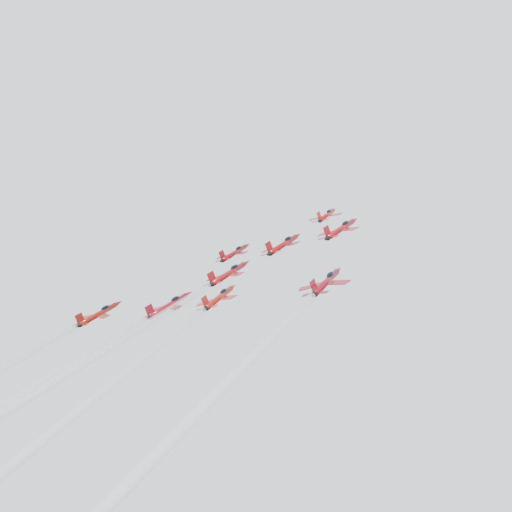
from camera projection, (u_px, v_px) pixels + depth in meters
The scene contains 7 objects.
jet_lead at pixel (327, 215), 146.56m from camera, with size 9.47×11.97×8.11m.
jet_row2_left at pixel (235, 252), 140.06m from camera, with size 9.55×12.09×8.18m.
jet_row2_center at pixel (284, 244), 128.88m from camera, with size 10.58×13.38×9.06m.
jet_row2_right at pixel (341, 228), 123.46m from camera, with size 10.35×13.10×8.87m.
jet_center at pixel (36, 402), 80.50m from camera, with size 10.16×93.71×60.49m.
jet_rear_right at pixel (22, 437), 68.94m from camera, with size 8.70×80.32×51.85m.
jet_rear_farright at pixel (139, 451), 54.64m from camera, with size 8.82×81.42×52.56m.
Camera 1 is at (73.43, -92.14, 130.67)m, focal length 40.00 mm.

